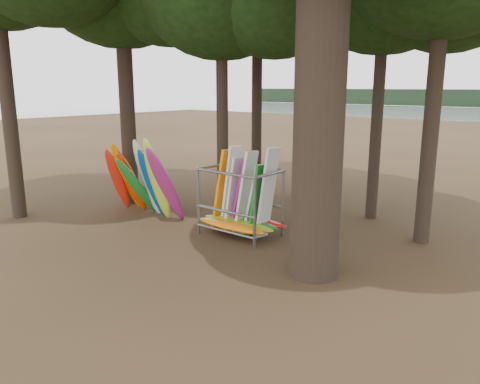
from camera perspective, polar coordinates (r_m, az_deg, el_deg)
The scene contains 3 objects.
ground at distance 14.80m, azimuth -5.48°, elevation -5.98°, with size 120.00×120.00×0.00m, color #47331E.
kayak_row at distance 17.52m, azimuth -11.79°, elevation 1.28°, with size 3.64×1.89×3.16m.
storage_rack at distance 15.08m, azimuth 0.08°, elevation -1.49°, with size 2.96×1.52×2.92m.
Camera 1 is at (9.85, -9.97, 4.75)m, focal length 35.00 mm.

